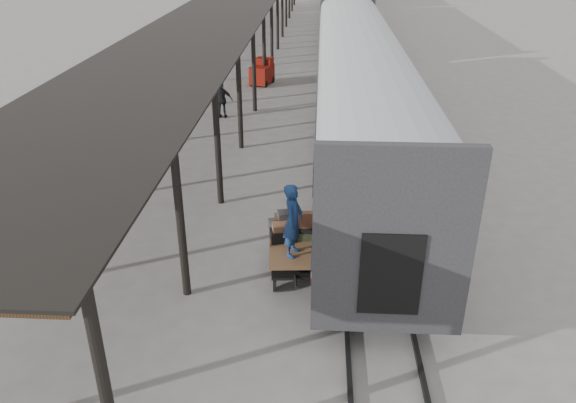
# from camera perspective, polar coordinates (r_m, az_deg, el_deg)

# --- Properties ---
(ground) EXTENTS (160.00, 160.00, 0.00)m
(ground) POSITION_cam_1_polar(r_m,az_deg,el_deg) (15.49, -3.70, -5.14)
(ground) COLOR slate
(ground) RESTS_ON ground
(train) EXTENTS (3.45, 76.01, 4.01)m
(train) POSITION_cam_1_polar(r_m,az_deg,el_deg) (47.24, 5.33, 19.65)
(train) COLOR silver
(train) RESTS_ON ground
(rails) EXTENTS (1.54, 150.00, 0.12)m
(rails) POSITION_cam_1_polar(r_m,az_deg,el_deg) (47.81, 5.20, 16.54)
(rails) COLOR black
(rails) RESTS_ON ground
(baggage_cart) EXTENTS (1.43, 2.49, 0.86)m
(baggage_cart) POSITION_cam_1_polar(r_m,az_deg,el_deg) (14.41, 0.63, -4.69)
(baggage_cart) COLOR brown
(baggage_cart) RESTS_ON ground
(suitcase_stack) EXTENTS (1.31, 1.17, 0.59)m
(suitcase_stack) POSITION_cam_1_polar(r_m,az_deg,el_deg) (14.49, 0.15, -2.61)
(suitcase_stack) COLOR #333235
(suitcase_stack) RESTS_ON baggage_cart
(luggage_tug) EXTENTS (1.34, 1.78, 1.40)m
(luggage_tug) POSITION_cam_1_polar(r_m,az_deg,el_deg) (32.20, -2.63, 12.93)
(luggage_tug) COLOR maroon
(luggage_tug) RESTS_ON ground
(porter) EXTENTS (0.59, 0.76, 1.85)m
(porter) POSITION_cam_1_polar(r_m,az_deg,el_deg) (13.28, 0.52, -1.93)
(porter) COLOR navy
(porter) RESTS_ON baggage_cart
(pedestrian) EXTENTS (1.02, 0.47, 1.70)m
(pedestrian) POSITION_cam_1_polar(r_m,az_deg,el_deg) (26.38, -6.72, 10.23)
(pedestrian) COLOR black
(pedestrian) RESTS_ON ground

